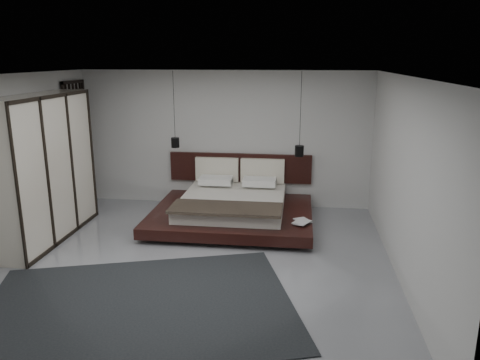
# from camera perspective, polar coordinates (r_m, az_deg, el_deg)

# --- Properties ---
(floor) EXTENTS (6.00, 6.00, 0.00)m
(floor) POSITION_cam_1_polar(r_m,az_deg,el_deg) (7.32, -5.63, -9.91)
(floor) COLOR gray
(floor) RESTS_ON ground
(ceiling) EXTENTS (6.00, 6.00, 0.00)m
(ceiling) POSITION_cam_1_polar(r_m,az_deg,el_deg) (6.67, -6.25, 12.54)
(ceiling) COLOR white
(ceiling) RESTS_ON wall_back
(wall_back) EXTENTS (6.00, 0.00, 6.00)m
(wall_back) POSITION_cam_1_polar(r_m,az_deg,el_deg) (9.74, -1.91, 5.01)
(wall_back) COLOR beige
(wall_back) RESTS_ON floor
(wall_front) EXTENTS (6.00, 0.00, 6.00)m
(wall_front) POSITION_cam_1_polar(r_m,az_deg,el_deg) (4.15, -15.46, -9.22)
(wall_front) COLOR beige
(wall_front) RESTS_ON floor
(wall_left) EXTENTS (0.00, 6.00, 6.00)m
(wall_left) POSITION_cam_1_polar(r_m,az_deg,el_deg) (8.09, -27.11, 1.35)
(wall_left) COLOR beige
(wall_left) RESTS_ON floor
(wall_right) EXTENTS (0.00, 6.00, 6.00)m
(wall_right) POSITION_cam_1_polar(r_m,az_deg,el_deg) (6.84, 19.36, -0.04)
(wall_right) COLOR beige
(wall_right) RESTS_ON floor
(lattice_screen) EXTENTS (0.05, 0.90, 2.60)m
(lattice_screen) POSITION_cam_1_polar(r_m,az_deg,el_deg) (10.15, -19.14, 4.02)
(lattice_screen) COLOR black
(lattice_screen) RESTS_ON floor
(bed) EXTENTS (2.96, 2.47, 1.11)m
(bed) POSITION_cam_1_polar(r_m,az_deg,el_deg) (8.90, -0.86, -3.23)
(bed) COLOR black
(bed) RESTS_ON floor
(book_lower) EXTENTS (0.35, 0.37, 0.03)m
(book_lower) POSITION_cam_1_polar(r_m,az_deg,el_deg) (8.18, 6.96, -5.07)
(book_lower) COLOR #99724C
(book_lower) RESTS_ON bed
(book_upper) EXTENTS (0.36, 0.39, 0.02)m
(book_upper) POSITION_cam_1_polar(r_m,az_deg,el_deg) (8.14, 6.81, -4.97)
(book_upper) COLOR #99724C
(book_upper) RESTS_ON book_lower
(pendant_left) EXTENTS (0.16, 0.16, 1.48)m
(pendant_left) POSITION_cam_1_polar(r_m,az_deg,el_deg) (9.33, -7.90, 4.60)
(pendant_left) COLOR black
(pendant_left) RESTS_ON ceiling
(pendant_right) EXTENTS (0.17, 0.17, 1.60)m
(pendant_right) POSITION_cam_1_polar(r_m,az_deg,el_deg) (9.03, 7.24, 3.59)
(pendant_right) COLOR black
(pendant_right) RESTS_ON ceiling
(wardrobe) EXTENTS (0.59, 2.52, 2.47)m
(wardrobe) POSITION_cam_1_polar(r_m,az_deg,el_deg) (8.51, -22.79, 1.29)
(wardrobe) COLOR beige
(wardrobe) RESTS_ON floor
(rug) EXTENTS (4.46, 3.75, 0.02)m
(rug) POSITION_cam_1_polar(r_m,az_deg,el_deg) (6.22, -12.12, -14.85)
(rug) COLOR black
(rug) RESTS_ON floor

